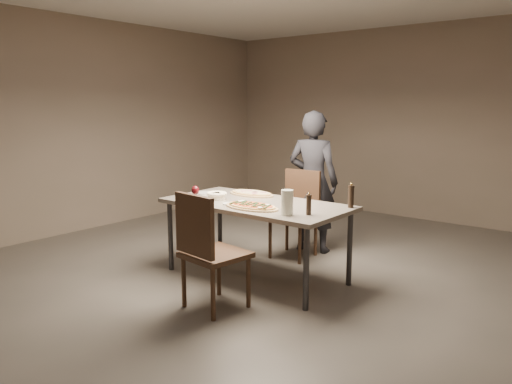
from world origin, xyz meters
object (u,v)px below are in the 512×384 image
Objects in this scene: ham_pizza at (251,193)px; carafe at (287,203)px; chair_near at (207,246)px; diner at (313,182)px; zucchini_pizza at (252,206)px; bread_basket at (217,195)px; pepper_mill_left at (351,196)px; dining_table at (256,208)px; chair_far at (297,208)px.

carafe is at bearing -42.91° from ham_pizza.
diner reaches higher than chair_near.
bread_basket is (-0.54, 0.11, 0.03)m from zucchini_pizza.
ham_pizza is 0.87m from diner.
bread_basket is 0.89× the size of pepper_mill_left.
dining_table is 0.88m from chair_far.
pepper_mill_left reaches higher than bread_basket.
zucchini_pizza is 1.14m from chair_far.
chair_near is (0.05, -0.65, -0.22)m from zucchini_pizza.
chair_near is at bearing 94.32° from chair_far.
pepper_mill_left reaches higher than ham_pizza.
dining_table is 0.91m from chair_near.
chair_near is at bearing -78.74° from zucchini_pizza.
dining_table is 0.64m from carafe.
carafe reaches higher than chair_far.
dining_table is 1.12× the size of diner.
dining_table is 0.43m from bread_basket.
zucchini_pizza is at bearing -140.50° from pepper_mill_left.
diner is (-0.25, 2.00, 0.25)m from chair_near.
carafe is at bearing 114.86° from chair_far.
ham_pizza is at bearing 135.76° from zucchini_pizza.
ham_pizza is 1.12m from pepper_mill_left.
chair_near is 1.76m from chair_far.
diner reaches higher than carafe.
dining_table is at bearing 153.92° from carafe.
bread_basket is 0.93× the size of carafe.
ham_pizza is 0.42m from bread_basket.
pepper_mill_left is 0.23× the size of chair_near.
bread_basket reaches higher than dining_table.
ham_pizza is at bearing 135.40° from dining_table.
chair_far is at bearing 150.73° from pepper_mill_left.
bread_basket is at bearing 174.83° from zucchini_pizza.
dining_table is 0.91m from pepper_mill_left.
ham_pizza is 0.53× the size of chair_near.
diner is at bearing 74.65° from bread_basket.
carafe is at bearing -114.11° from pepper_mill_left.
diner is at bearing 93.16° from dining_table.
bread_basket reaches higher than zucchini_pizza.
bread_basket is 1.06m from chair_far.
diner is at bearing 104.20° from chair_near.
dining_table is 0.28m from zucchini_pizza.
bread_basket is 1.32m from pepper_mill_left.
bread_basket is at bearing -159.40° from pepper_mill_left.
pepper_mill_left is at bearing 20.60° from bread_basket.
chair_near is at bearing 86.24° from diner.
dining_table is 8.99× the size of bread_basket.
zucchini_pizza is 1.36m from diner.
zucchini_pizza is at bearing 174.41° from carafe.
carafe is at bearing -8.97° from bread_basket.
carafe is 0.77m from chair_near.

